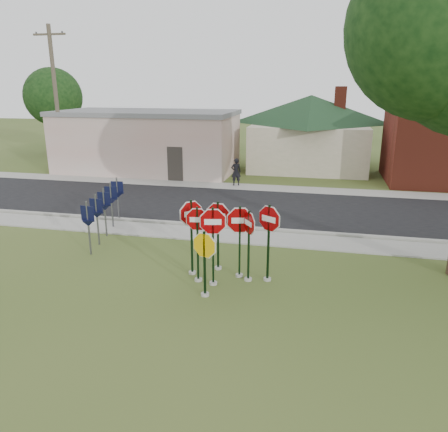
% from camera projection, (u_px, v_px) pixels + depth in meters
% --- Properties ---
extents(ground, '(120.00, 120.00, 0.00)m').
position_uv_depth(ground, '(207.00, 301.00, 12.46)').
color(ground, '#425720').
rests_on(ground, ground).
extents(sidewalk_near, '(60.00, 1.60, 0.06)m').
position_uv_depth(sidewalk_near, '(241.00, 237.00, 17.59)').
color(sidewalk_near, gray).
rests_on(sidewalk_near, ground).
extents(road, '(60.00, 7.00, 0.04)m').
position_uv_depth(road, '(258.00, 208.00, 21.80)').
color(road, black).
rests_on(road, ground).
extents(sidewalk_far, '(60.00, 1.60, 0.06)m').
position_uv_depth(sidewalk_far, '(268.00, 188.00, 25.81)').
color(sidewalk_far, gray).
rests_on(sidewalk_far, ground).
extents(curb, '(60.00, 0.20, 0.14)m').
position_uv_depth(curb, '(246.00, 228.00, 18.52)').
color(curb, gray).
rests_on(curb, ground).
extents(stop_sign_center, '(1.08, 0.24, 2.58)m').
position_uv_depth(stop_sign_center, '(213.00, 235.00, 13.01)').
color(stop_sign_center, '#A29F97').
rests_on(stop_sign_center, ground).
extents(stop_sign_yellow, '(1.00, 0.32, 2.09)m').
position_uv_depth(stop_sign_yellow, '(205.00, 257.00, 12.40)').
color(stop_sign_yellow, '#A29F97').
rests_on(stop_sign_yellow, ground).
extents(stop_sign_left, '(0.97, 0.24, 2.51)m').
position_uv_depth(stop_sign_left, '(198.00, 235.00, 13.28)').
color(stop_sign_left, '#A29F97').
rests_on(stop_sign_left, ground).
extents(stop_sign_right, '(0.58, 0.81, 2.39)m').
position_uv_depth(stop_sign_right, '(249.00, 237.00, 13.33)').
color(stop_sign_right, '#A29F97').
rests_on(stop_sign_right, ground).
extents(stop_sign_back_right, '(1.11, 0.28, 2.46)m').
position_uv_depth(stop_sign_back_right, '(240.00, 232.00, 13.59)').
color(stop_sign_back_right, '#A29F97').
rests_on(stop_sign_back_right, ground).
extents(stop_sign_back_left, '(1.13, 0.24, 2.45)m').
position_uv_depth(stop_sign_back_left, '(218.00, 226.00, 14.16)').
color(stop_sign_back_left, '#A29F97').
rests_on(stop_sign_back_left, ground).
extents(stop_sign_far_right, '(0.96, 0.59, 2.59)m').
position_uv_depth(stop_sign_far_right, '(269.00, 232.00, 13.29)').
color(stop_sign_far_right, '#A29F97').
rests_on(stop_sign_far_right, ground).
extents(stop_sign_far_left, '(0.79, 0.77, 2.60)m').
position_uv_depth(stop_sign_far_left, '(191.00, 227.00, 13.77)').
color(stop_sign_far_left, '#A29F97').
rests_on(stop_sign_far_left, ground).
extents(route_sign_row, '(1.43, 4.63, 2.00)m').
position_uv_depth(route_sign_row, '(105.00, 207.00, 17.44)').
color(route_sign_row, '#59595E').
rests_on(route_sign_row, ground).
extents(building_stucco, '(12.20, 6.20, 4.20)m').
position_uv_depth(building_stucco, '(148.00, 141.00, 30.54)').
color(building_stucco, beige).
rests_on(building_stucco, ground).
extents(building_house, '(11.60, 11.60, 6.20)m').
position_uv_depth(building_house, '(310.00, 117.00, 31.54)').
color(building_house, beige).
rests_on(building_house, ground).
extents(utility_pole_near, '(2.20, 0.26, 9.50)m').
position_uv_depth(utility_pole_near, '(56.00, 100.00, 28.15)').
color(utility_pole_near, '#473D2F').
rests_on(utility_pole_near, ground).
extents(bg_tree_left, '(4.90, 4.90, 7.35)m').
position_uv_depth(bg_tree_left, '(53.00, 97.00, 37.65)').
color(bg_tree_left, black).
rests_on(bg_tree_left, ground).
extents(pedestrian, '(0.71, 0.60, 1.64)m').
position_uv_depth(pedestrian, '(236.00, 172.00, 26.20)').
color(pedestrian, black).
rests_on(pedestrian, sidewalk_far).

